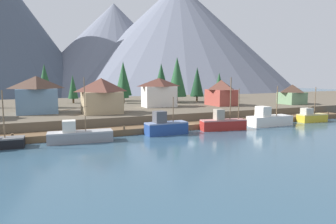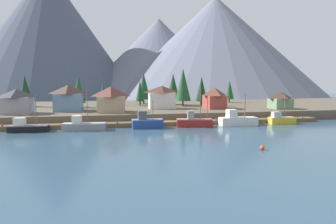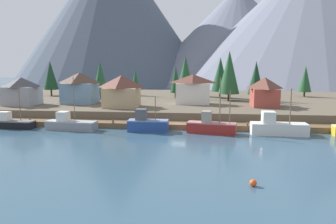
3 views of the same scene
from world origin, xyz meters
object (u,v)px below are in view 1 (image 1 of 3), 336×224
(house_blue, at_px, (37,94))
(conifer_mid_right, at_px, (45,83))
(conifer_mid_left, at_px, (123,79))
(fishing_boat_red, at_px, (223,123))
(fishing_boat_grey, at_px, (79,135))
(conifer_near_right, at_px, (177,77))
(fishing_boat_yellow, at_px, (311,117))
(conifer_near_left, at_px, (73,87))
(house_white, at_px, (159,92))
(conifer_back_right, at_px, (197,82))
(conifer_far_left, at_px, (123,85))
(fishing_boat_blue, at_px, (165,126))
(house_red, at_px, (221,92))
(conifer_back_left, at_px, (219,83))
(house_tan, at_px, (101,95))
(conifer_centre, at_px, (161,79))
(house_green, at_px, (292,94))
(fishing_boat_white, at_px, (269,119))

(house_blue, xyz_separation_m, conifer_mid_right, (1.71, 10.00, 2.07))
(conifer_mid_left, bearing_deg, fishing_boat_red, -80.39)
(fishing_boat_grey, relative_size, conifer_near_right, 0.75)
(fishing_boat_yellow, bearing_deg, conifer_near_left, 142.72)
(house_white, bearing_deg, fishing_boat_yellow, -36.91)
(conifer_mid_right, bearing_deg, conifer_back_right, 1.00)
(conifer_far_left, bearing_deg, conifer_back_right, -10.29)
(fishing_boat_blue, distance_m, fishing_boat_red, 11.08)
(conifer_mid_right, bearing_deg, house_white, -18.56)
(house_red, bearing_deg, house_blue, 178.66)
(fishing_boat_yellow, relative_size, house_blue, 0.98)
(fishing_boat_red, bearing_deg, fishing_boat_blue, -172.70)
(conifer_back_left, xyz_separation_m, conifer_back_right, (-15.31, -11.59, 0.68))
(house_tan, relative_size, conifer_mid_left, 0.64)
(house_white, distance_m, house_blue, 26.49)
(conifer_near_left, height_order, conifer_mid_right, conifer_mid_right)
(fishing_boat_yellow, relative_size, conifer_mid_left, 0.64)
(conifer_mid_right, xyz_separation_m, conifer_back_left, (55.49, 12.29, -0.71))
(conifer_centre, bearing_deg, conifer_near_left, 171.07)
(house_tan, distance_m, conifer_near_left, 26.04)
(house_red, xyz_separation_m, conifer_near_right, (-6.94, 10.99, 3.90))
(fishing_boat_red, relative_size, conifer_far_left, 1.09)
(fishing_boat_yellow, xyz_separation_m, conifer_back_left, (3.93, 40.75, 6.45))
(fishing_boat_blue, bearing_deg, fishing_boat_red, -3.54)
(fishing_boat_yellow, xyz_separation_m, conifer_centre, (-20.03, 35.09, 7.83))
(house_green, bearing_deg, house_white, 168.14)
(house_red, bearing_deg, conifer_mid_right, 164.78)
(fishing_boat_blue, height_order, conifer_mid_left, conifer_mid_left)
(conifer_mid_left, bearing_deg, conifer_centre, -29.28)
(fishing_boat_blue, relative_size, house_red, 0.96)
(fishing_boat_red, xyz_separation_m, house_blue, (-30.34, 18.88, 4.97))
(house_tan, bearing_deg, fishing_boat_blue, -58.82)
(fishing_boat_blue, distance_m, fishing_boat_white, 22.04)
(house_green, bearing_deg, fishing_boat_yellow, -121.90)
(conifer_mid_right, xyz_separation_m, conifer_back_right, (40.18, 0.70, -0.03))
(fishing_boat_yellow, distance_m, house_tan, 44.10)
(fishing_boat_red, xyz_separation_m, house_tan, (-18.92, 13.44, 4.77))
(fishing_boat_red, relative_size, conifer_mid_right, 0.94)
(fishing_boat_red, distance_m, conifer_mid_right, 41.27)
(conifer_near_left, bearing_deg, conifer_centre, -8.93)
(conifer_mid_right, bearing_deg, conifer_centre, 11.87)
(house_tan, xyz_separation_m, conifer_centre, (21.82, 22.07, 2.94))
(house_blue, height_order, conifer_back_left, conifer_back_left)
(fishing_boat_white, bearing_deg, house_green, 33.49)
(fishing_boat_yellow, bearing_deg, fishing_boat_grey, -175.66)
(fishing_boat_grey, height_order, conifer_centre, conifer_centre)
(fishing_boat_red, distance_m, house_blue, 36.08)
(house_red, relative_size, conifer_back_right, 0.74)
(house_green, xyz_separation_m, conifer_far_left, (-40.02, 20.06, 2.43))
(fishing_boat_white, xyz_separation_m, house_red, (0.80, 17.67, 4.48))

